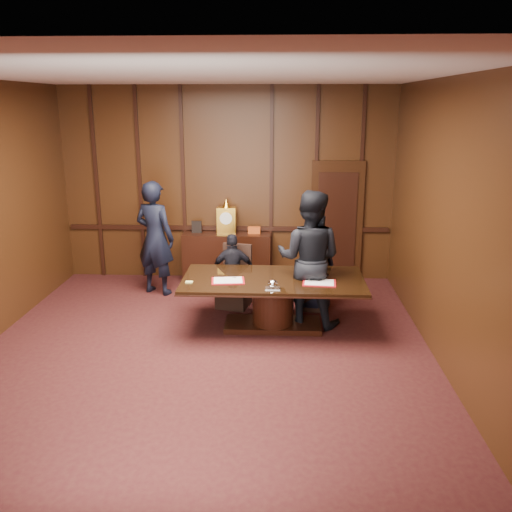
{
  "coord_description": "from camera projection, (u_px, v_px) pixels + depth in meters",
  "views": [
    {
      "loc": [
        0.98,
        -6.29,
        3.18
      ],
      "look_at": [
        0.63,
        1.24,
        1.05
      ],
      "focal_mm": 38.0,
      "sensor_mm": 36.0,
      "label": 1
    }
  ],
  "objects": [
    {
      "name": "conference_table",
      "position": [
        273.0,
        295.0,
        7.84
      ],
      "size": [
        2.62,
        1.32,
        0.76
      ],
      "color": "black",
      "rests_on": "ground"
    },
    {
      "name": "folder_right",
      "position": [
        319.0,
        283.0,
        7.56
      ],
      "size": [
        0.49,
        0.37,
        0.02
      ],
      "rotation": [
        0.0,
        0.0,
        -0.08
      ],
      "color": "#B41018",
      "rests_on": "conference_table"
    },
    {
      "name": "chair_right",
      "position": [
        314.0,
        289.0,
        8.71
      ],
      "size": [
        0.54,
        0.54,
        0.99
      ],
      "rotation": [
        0.0,
        0.0,
        -0.14
      ],
      "color": "black",
      "rests_on": "ground"
    },
    {
      "name": "folder_left",
      "position": [
        228.0,
        281.0,
        7.64
      ],
      "size": [
        0.49,
        0.38,
        0.02
      ],
      "rotation": [
        0.0,
        0.0,
        0.11
      ],
      "color": "#B41018",
      "rests_on": "conference_table"
    },
    {
      "name": "sideboard",
      "position": [
        227.0,
        255.0,
        9.96
      ],
      "size": [
        1.6,
        0.45,
        1.54
      ],
      "color": "black",
      "rests_on": "ground"
    },
    {
      "name": "signatory_right",
      "position": [
        315.0,
        268.0,
        8.53
      ],
      "size": [
        0.72,
        0.52,
        1.37
      ],
      "primitive_type": "imported",
      "rotation": [
        0.0,
        0.0,
        3.27
      ],
      "color": "black",
      "rests_on": "ground"
    },
    {
      "name": "witness_left",
      "position": [
        155.0,
        238.0,
        9.18
      ],
      "size": [
        0.84,
        0.7,
        1.96
      ],
      "primitive_type": "imported",
      "rotation": [
        0.0,
        0.0,
        2.76
      ],
      "color": "black",
      "rests_on": "ground"
    },
    {
      "name": "signatory_left",
      "position": [
        233.0,
        271.0,
        8.61
      ],
      "size": [
        0.74,
        0.38,
        1.21
      ],
      "primitive_type": "imported",
      "rotation": [
        0.0,
        0.0,
        3.27
      ],
      "color": "black",
      "rests_on": "ground"
    },
    {
      "name": "chair_left",
      "position": [
        234.0,
        288.0,
        8.77
      ],
      "size": [
        0.58,
        0.58,
        0.99
      ],
      "rotation": [
        0.0,
        0.0,
        -0.24
      ],
      "color": "black",
      "rests_on": "ground"
    },
    {
      "name": "witness_right",
      "position": [
        309.0,
        259.0,
        7.86
      ],
      "size": [
        1.14,
        0.99,
        2.01
      ],
      "primitive_type": "imported",
      "rotation": [
        0.0,
        0.0,
        2.87
      ],
      "color": "black",
      "rests_on": "ground"
    },
    {
      "name": "room",
      "position": [
        206.0,
        227.0,
        6.62
      ],
      "size": [
        7.0,
        7.04,
        3.5
      ],
      "color": "#330E11",
      "rests_on": "ground"
    },
    {
      "name": "notepad",
      "position": [
        189.0,
        282.0,
        7.58
      ],
      "size": [
        0.1,
        0.07,
        0.01
      ],
      "primitive_type": "cube",
      "rotation": [
        0.0,
        0.0,
        -0.01
      ],
      "color": "#E1DA6E",
      "rests_on": "conference_table"
    },
    {
      "name": "inkstand",
      "position": [
        273.0,
        285.0,
        7.32
      ],
      "size": [
        0.2,
        0.14,
        0.12
      ],
      "color": "white",
      "rests_on": "conference_table"
    }
  ]
}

